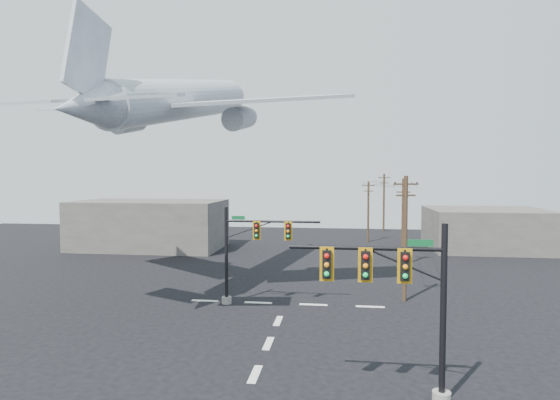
# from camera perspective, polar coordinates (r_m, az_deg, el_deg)

# --- Properties ---
(ground) EXTENTS (120.00, 120.00, 0.00)m
(ground) POSITION_cam_1_polar(r_m,az_deg,el_deg) (23.28, -3.07, -20.46)
(ground) COLOR black
(ground) RESTS_ON ground
(lane_markings) EXTENTS (14.00, 21.20, 0.01)m
(lane_markings) POSITION_cam_1_polar(r_m,az_deg,el_deg) (28.18, -0.99, -16.15)
(lane_markings) COLOR silver
(lane_markings) RESTS_ON ground
(signal_mast_near) EXTENTS (6.58, 0.81, 7.37)m
(signal_mast_near) POSITION_cam_1_polar(r_m,az_deg,el_deg) (19.93, 14.88, -12.01)
(signal_mast_near) COLOR gray
(signal_mast_near) RESTS_ON ground
(signal_mast_far) EXTENTS (7.07, 0.77, 6.99)m
(signal_mast_far) POSITION_cam_1_polar(r_m,az_deg,el_deg) (33.55, -4.13, -6.38)
(signal_mast_far) COLOR gray
(signal_mast_far) RESTS_ON ground
(utility_pole_a) EXTENTS (1.83, 0.52, 9.22)m
(utility_pole_a) POSITION_cam_1_polar(r_m,az_deg,el_deg) (35.45, 15.02, -4.25)
(utility_pole_a) COLOR #42311C
(utility_pole_a) RESTS_ON ground
(utility_pole_b) EXTENTS (1.80, 0.34, 8.92)m
(utility_pole_b) POSITION_cam_1_polar(r_m,az_deg,el_deg) (49.22, 14.76, -2.38)
(utility_pole_b) COLOR #42311C
(utility_pole_b) RESTS_ON ground
(utility_pole_c) EXTENTS (1.71, 0.28, 8.35)m
(utility_pole_c) POSITION_cam_1_polar(r_m,az_deg,el_deg) (65.33, 10.71, -1.25)
(utility_pole_c) COLOR #42311C
(utility_pole_c) RESTS_ON ground
(utility_pole_d) EXTENTS (1.90, 0.70, 9.41)m
(utility_pole_d) POSITION_cam_1_polar(r_m,az_deg,el_deg) (78.61, 12.54, -0.13)
(utility_pole_d) COLOR #42311C
(utility_pole_d) RESTS_ON ground
(power_lines) EXTENTS (4.90, 43.33, 0.44)m
(power_lines) POSITION_cam_1_polar(r_m,az_deg,el_deg) (56.88, 12.77, 1.94)
(power_lines) COLOR black
(airliner) EXTENTS (27.49, 29.12, 8.27)m
(airliner) POSITION_cam_1_polar(r_m,az_deg,el_deg) (39.26, -11.80, 11.77)
(airliner) COLOR silver
(building_left) EXTENTS (18.00, 10.00, 6.00)m
(building_left) POSITION_cam_1_polar(r_m,az_deg,el_deg) (61.20, -15.58, -2.89)
(building_left) COLOR #615D55
(building_left) RESTS_ON ground
(building_right) EXTENTS (14.00, 12.00, 5.00)m
(building_right) POSITION_cam_1_polar(r_m,az_deg,el_deg) (63.95, 23.91, -3.24)
(building_right) COLOR #615D55
(building_right) RESTS_ON ground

